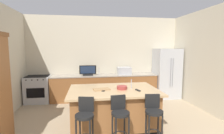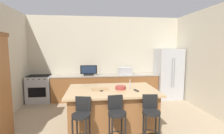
{
  "view_description": "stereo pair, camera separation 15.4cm",
  "coord_description": "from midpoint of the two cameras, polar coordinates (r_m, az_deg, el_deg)",
  "views": [
    {
      "loc": [
        -0.64,
        -1.76,
        1.86
      ],
      "look_at": [
        0.08,
        3.03,
        1.29
      ],
      "focal_mm": 26.62,
      "sensor_mm": 36.0,
      "label": 1
    },
    {
      "loc": [
        -0.49,
        -1.78,
        1.86
      ],
      "look_at": [
        0.08,
        3.03,
        1.29
      ],
      "focal_mm": 26.62,
      "sensor_mm": 36.0,
      "label": 2
    }
  ],
  "objects": [
    {
      "name": "sink_faucet_island",
      "position": [
        3.93,
        7.32,
        -5.85
      ],
      "size": [
        0.02,
        0.02,
        0.22
      ],
      "primitive_type": "cylinder",
      "color": "#B2B2B7",
      "rests_on": "kitchen_island"
    },
    {
      "name": "counter_back",
      "position": [
        6.03,
        -1.49,
        -6.87
      ],
      "size": [
        3.74,
        0.62,
        0.89
      ],
      "color": "brown",
      "rests_on": "ground_plane"
    },
    {
      "name": "wall_back",
      "position": [
        6.25,
        -1.5,
        3.31
      ],
      "size": [
        6.04,
        0.12,
        2.99
      ],
      "primitive_type": "cube",
      "color": "beige",
      "rests_on": "ground_plane"
    },
    {
      "name": "kitchen_island",
      "position": [
        4.01,
        1.14,
        -13.77
      ],
      "size": [
        2.04,
        1.32,
        0.9
      ],
      "color": "black",
      "rests_on": "ground_plane"
    },
    {
      "name": "range_oven",
      "position": [
        6.25,
        -22.9,
        -6.84
      ],
      "size": [
        0.79,
        0.63,
        0.91
      ],
      "color": "#B7BABF",
      "rests_on": "ground_plane"
    },
    {
      "name": "refrigerator",
      "position": [
        6.5,
        19.34,
        -2.11
      ],
      "size": [
        0.87,
        0.78,
        1.82
      ],
      "color": "#B7BABF",
      "rests_on": "ground_plane"
    },
    {
      "name": "sink_faucet_back",
      "position": [
        6.01,
        -3.4,
        -1.43
      ],
      "size": [
        0.02,
        0.02,
        0.24
      ],
      "primitive_type": "cylinder",
      "color": "#B2B2B7",
      "rests_on": "counter_back"
    },
    {
      "name": "fruit_bowl",
      "position": [
        3.87,
        4.08,
        -7.1
      ],
      "size": [
        0.24,
        0.24,
        0.07
      ],
      "primitive_type": "cylinder",
      "color": "#993833",
      "rests_on": "kitchen_island"
    },
    {
      "name": "cell_phone",
      "position": [
        3.76,
        -2.36,
        -8.03
      ],
      "size": [
        0.1,
        0.16,
        0.01
      ],
      "primitive_type": "cube",
      "rotation": [
        0.0,
        0.0,
        -0.19
      ],
      "color": "black",
      "rests_on": "kitchen_island"
    },
    {
      "name": "tv_remote",
      "position": [
        3.79,
        9.48,
        -7.93
      ],
      "size": [
        0.09,
        0.18,
        0.02
      ],
      "primitive_type": "cube",
      "rotation": [
        0.0,
        0.0,
        0.26
      ],
      "color": "black",
      "rests_on": "kitchen_island"
    },
    {
      "name": "bar_stool_right",
      "position": [
        3.4,
        14.51,
        -15.9
      ],
      "size": [
        0.34,
        0.35,
        0.95
      ],
      "rotation": [
        0.0,
        0.0,
        -0.12
      ],
      "color": "black",
      "rests_on": "ground_plane"
    },
    {
      "name": "bar_stool_center",
      "position": [
        3.24,
        3.05,
        -16.75
      ],
      "size": [
        0.34,
        0.35,
        0.96
      ],
      "rotation": [
        0.0,
        0.0,
        0.11
      ],
      "color": "black",
      "rests_on": "ground_plane"
    },
    {
      "name": "tv_monitor",
      "position": [
        5.84,
        -7.26,
        -1.29
      ],
      "size": [
        0.58,
        0.16,
        0.35
      ],
      "color": "black",
      "rests_on": "counter_back"
    },
    {
      "name": "bar_stool_left",
      "position": [
        3.2,
        -8.94,
        -17.21
      ],
      "size": [
        0.35,
        0.37,
        0.95
      ],
      "rotation": [
        0.0,
        0.0,
        -0.22
      ],
      "color": "black",
      "rests_on": "ground_plane"
    },
    {
      "name": "microwave",
      "position": [
        6.02,
        5.22,
        -1.3
      ],
      "size": [
        0.48,
        0.36,
        0.26
      ],
      "primitive_type": "cube",
      "color": "#B7BABF",
      "rests_on": "counter_back"
    },
    {
      "name": "wall_right",
      "position": [
        5.25,
        33.5,
        1.56
      ],
      "size": [
        0.12,
        4.84,
        2.99
      ],
      "primitive_type": "cube",
      "color": "beige",
      "rests_on": "ground_plane"
    },
    {
      "name": "cutting_board",
      "position": [
        3.85,
        -2.97,
        -7.61
      ],
      "size": [
        0.41,
        0.29,
        0.02
      ],
      "primitive_type": "cube",
      "rotation": [
        0.0,
        0.0,
        0.18
      ],
      "color": "#A87F51",
      "rests_on": "kitchen_island"
    }
  ]
}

